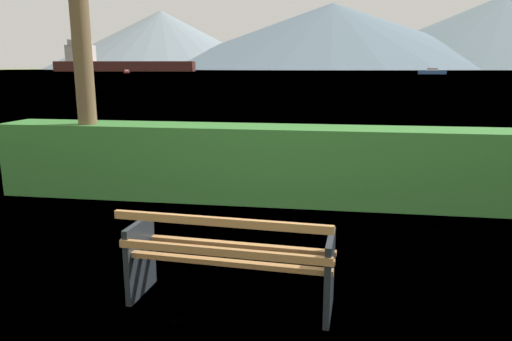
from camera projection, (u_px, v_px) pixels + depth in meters
name	position (u px, v px, depth m)	size (l,w,h in m)	color
ground_plane	(232.00, 302.00, 4.07)	(1400.00, 1400.00, 0.00)	olive
water_surface	(330.00, 71.00, 300.11)	(620.00, 620.00, 0.00)	#7A99A8
park_bench	(229.00, 259.00, 3.92)	(1.78, 0.69, 0.87)	#A0703F
hedge_row	(275.00, 164.00, 7.06)	(8.59, 0.81, 1.14)	#387A33
cargo_ship_large	(114.00, 63.00, 244.36)	(72.84, 19.03, 15.90)	#471E19
fishing_boat_near	(127.00, 72.00, 177.81)	(4.87, 7.55, 1.21)	#B2332D
sailboat_mid	(432.00, 72.00, 142.43)	(8.05, 2.50, 1.85)	#335693
distant_hills	(383.00, 35.00, 529.83)	(716.81, 424.37, 82.56)	gray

